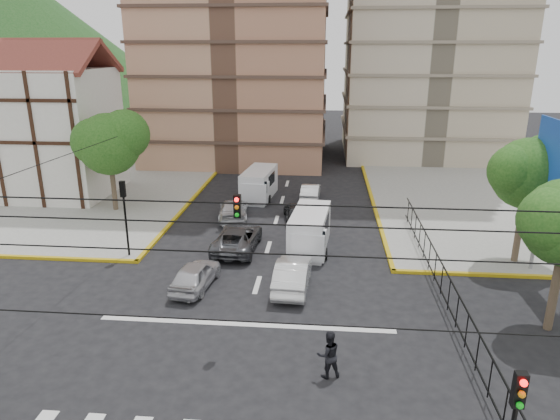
# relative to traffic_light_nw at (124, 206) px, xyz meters

# --- Properties ---
(ground) EXTENTS (160.00, 160.00, 0.00)m
(ground) POSITION_rel_traffic_light_nw_xyz_m (7.80, -7.80, -3.11)
(ground) COLOR black
(ground) RESTS_ON ground
(sidewalk_nw) EXTENTS (26.00, 26.00, 0.15)m
(sidewalk_nw) POSITION_rel_traffic_light_nw_xyz_m (-12.20, 12.20, -3.04)
(sidewalk_nw) COLOR gray
(sidewalk_nw) RESTS_ON ground
(sidewalk_ne) EXTENTS (26.00, 26.00, 0.15)m
(sidewalk_ne) POSITION_rel_traffic_light_nw_xyz_m (27.80, 12.20, -3.04)
(sidewalk_ne) COLOR gray
(sidewalk_ne) RESTS_ON ground
(stop_line) EXTENTS (13.00, 0.40, 0.01)m
(stop_line) POSITION_rel_traffic_light_nw_xyz_m (7.80, -6.60, -3.11)
(stop_line) COLOR silver
(stop_line) RESTS_ON ground
(tudor_building) EXTENTS (10.80, 8.05, 12.23)m
(tudor_building) POSITION_rel_traffic_light_nw_xyz_m (-11.20, 12.20, 2.14)
(tudor_building) COLOR silver
(tudor_building) RESTS_ON ground
(park_fence) EXTENTS (0.10, 22.50, 1.66)m
(park_fence) POSITION_rel_traffic_light_nw_xyz_m (16.80, -3.30, -3.11)
(park_fence) COLOR black
(park_fence) RESTS_ON ground
(tree_park_c) EXTENTS (4.65, 3.80, 7.25)m
(tree_park_c) POSITION_rel_traffic_light_nw_xyz_m (21.89, 1.21, 2.22)
(tree_park_c) COLOR #473828
(tree_park_c) RESTS_ON ground
(tree_tudor) EXTENTS (5.39, 4.40, 7.43)m
(tree_tudor) POSITION_rel_traffic_light_nw_xyz_m (-4.10, 8.21, 2.11)
(tree_tudor) COLOR #473828
(tree_tudor) RESTS_ON ground
(traffic_light_nw) EXTENTS (0.28, 0.22, 4.40)m
(traffic_light_nw) POSITION_rel_traffic_light_nw_xyz_m (0.00, 0.00, 0.00)
(traffic_light_nw) COLOR black
(traffic_light_nw) RESTS_ON ground
(traffic_light_hanging) EXTENTS (18.00, 9.12, 0.92)m
(traffic_light_hanging) POSITION_rel_traffic_light_nw_xyz_m (7.80, -9.84, 2.79)
(traffic_light_hanging) COLOR black
(traffic_light_hanging) RESTS_ON ground
(van_right_lane) EXTENTS (2.47, 5.25, 2.29)m
(van_right_lane) POSITION_rel_traffic_light_nw_xyz_m (10.28, 2.13, -2.00)
(van_right_lane) COLOR silver
(van_right_lane) RESTS_ON ground
(van_left_lane) EXTENTS (2.55, 5.30, 2.30)m
(van_left_lane) POSITION_rel_traffic_light_nw_xyz_m (5.89, 12.38, -1.99)
(van_left_lane) COLOR silver
(van_left_lane) RESTS_ON ground
(car_silver_front_left) EXTENTS (2.07, 4.16, 1.36)m
(car_silver_front_left) POSITION_rel_traffic_light_nw_xyz_m (4.75, -3.31, -2.43)
(car_silver_front_left) COLOR silver
(car_silver_front_left) RESTS_ON ground
(car_white_front_right) EXTENTS (1.82, 4.67, 1.52)m
(car_white_front_right) POSITION_rel_traffic_light_nw_xyz_m (9.62, -2.88, -2.35)
(car_white_front_right) COLOR silver
(car_white_front_right) RESTS_ON ground
(car_grey_mid_left) EXTENTS (2.59, 5.27, 1.44)m
(car_grey_mid_left) POSITION_rel_traffic_light_nw_xyz_m (6.00, 1.77, -2.39)
(car_grey_mid_left) COLOR #4E5055
(car_grey_mid_left) RESTS_ON ground
(car_silver_rear_left) EXTENTS (2.63, 5.03, 1.39)m
(car_silver_rear_left) POSITION_rel_traffic_light_nw_xyz_m (4.77, 7.26, -2.42)
(car_silver_rear_left) COLOR silver
(car_silver_rear_left) RESTS_ON ground
(car_darkgrey_mid_right) EXTENTS (2.15, 4.11, 1.33)m
(car_darkgrey_mid_right) POSITION_rel_traffic_light_nw_xyz_m (9.18, 7.35, -2.44)
(car_darkgrey_mid_right) COLOR black
(car_darkgrey_mid_right) RESTS_ON ground
(car_white_rear_right) EXTENTS (1.55, 4.00, 1.30)m
(car_white_rear_right) POSITION_rel_traffic_light_nw_xyz_m (10.02, 12.43, -2.46)
(car_white_rear_right) COLOR white
(car_white_rear_right) RESTS_ON ground
(pedestrian_crosswalk) EXTENTS (1.06, 0.93, 1.84)m
(pedestrian_crosswalk) POSITION_rel_traffic_light_nw_xyz_m (11.38, -9.92, -2.19)
(pedestrian_crosswalk) COLOR black
(pedestrian_crosswalk) RESTS_ON ground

